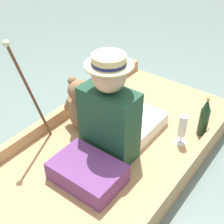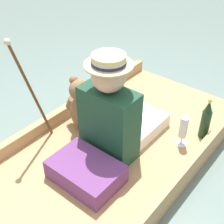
# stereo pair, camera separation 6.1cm
# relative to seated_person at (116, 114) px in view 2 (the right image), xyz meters

# --- Properties ---
(ground_plane) EXTENTS (16.00, 16.00, 0.00)m
(ground_plane) POSITION_rel_seated_person_xyz_m (-0.01, -0.09, -0.40)
(ground_plane) COLOR slate
(punt_boat) EXTENTS (1.17, 2.45, 0.20)m
(punt_boat) POSITION_rel_seated_person_xyz_m (-0.01, -0.09, -0.34)
(punt_boat) COLOR tan
(punt_boat) RESTS_ON ground_plane
(seat_cushion) EXTENTS (0.46, 0.32, 0.14)m
(seat_cushion) POSITION_rel_seated_person_xyz_m (0.05, -0.38, -0.23)
(seat_cushion) COLOR #6B3875
(seat_cushion) RESTS_ON punt_boat
(seated_person) EXTENTS (0.40, 0.71, 0.78)m
(seated_person) POSITION_rel_seated_person_xyz_m (0.00, 0.00, 0.00)
(seated_person) COLOR white
(seated_person) RESTS_ON punt_boat
(teddy_bear) EXTENTS (0.32, 0.19, 0.46)m
(teddy_bear) POSITION_rel_seated_person_xyz_m (-0.35, 0.02, -0.08)
(teddy_bear) COLOR #846042
(teddy_bear) RESTS_ON punt_boat
(wine_glass) EXTENTS (0.10, 0.10, 0.25)m
(wine_glass) POSITION_rel_seated_person_xyz_m (0.37, 0.33, -0.15)
(wine_glass) COLOR silver
(wine_glass) RESTS_ON punt_boat
(walking_cane) EXTENTS (0.04, 0.26, 0.87)m
(walking_cane) POSITION_rel_seated_person_xyz_m (-0.50, -0.33, 0.20)
(walking_cane) COLOR brown
(walking_cane) RESTS_ON punt_boat
(champagne_bottle) EXTENTS (0.07, 0.07, 0.34)m
(champagne_bottle) POSITION_rel_seated_person_xyz_m (0.45, 0.52, -0.14)
(champagne_bottle) COLOR #19381E
(champagne_bottle) RESTS_ON punt_boat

